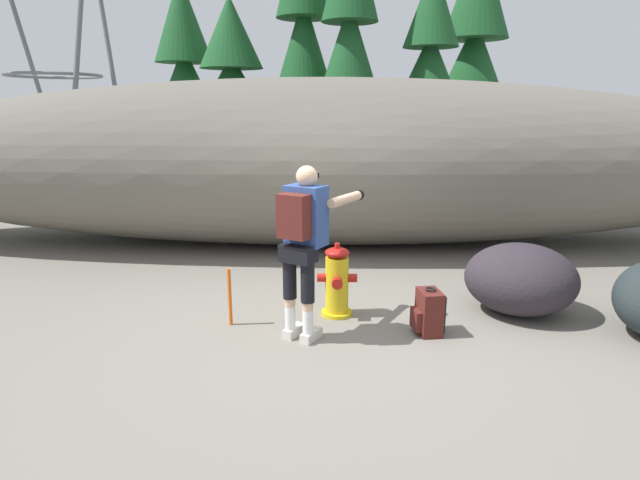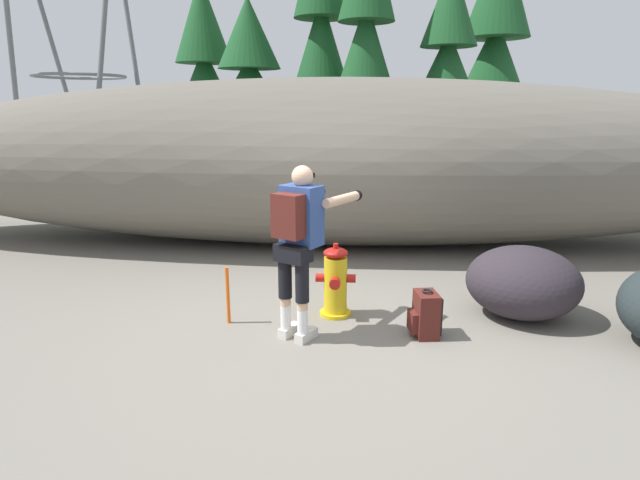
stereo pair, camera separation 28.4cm
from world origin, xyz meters
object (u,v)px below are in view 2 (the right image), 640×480
object	(u,v)px
fire_hydrant	(335,283)
boulder_large	(523,282)
utility_worker	(300,231)
survey_stake	(228,295)
spare_backpack	(425,315)

from	to	relation	value
fire_hydrant	boulder_large	bearing A→B (deg)	2.91
utility_worker	survey_stake	bearing A→B (deg)	102.46
fire_hydrant	spare_backpack	world-z (taller)	fire_hydrant
utility_worker	boulder_large	size ratio (longest dim) A/B	1.41
fire_hydrant	survey_stake	bearing A→B (deg)	-165.12
spare_backpack	boulder_large	world-z (taller)	boulder_large
fire_hydrant	utility_worker	bearing A→B (deg)	-120.27
fire_hydrant	survey_stake	xyz separation A→B (m)	(-1.09, -0.29, -0.06)
boulder_large	survey_stake	world-z (taller)	boulder_large
survey_stake	utility_worker	bearing A→B (deg)	-17.63
fire_hydrant	spare_backpack	distance (m)	1.01
spare_backpack	survey_stake	xyz separation A→B (m)	(-1.98, 0.17, 0.08)
fire_hydrant	boulder_large	distance (m)	1.97
spare_backpack	boulder_large	distance (m)	1.23
spare_backpack	survey_stake	distance (m)	1.99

